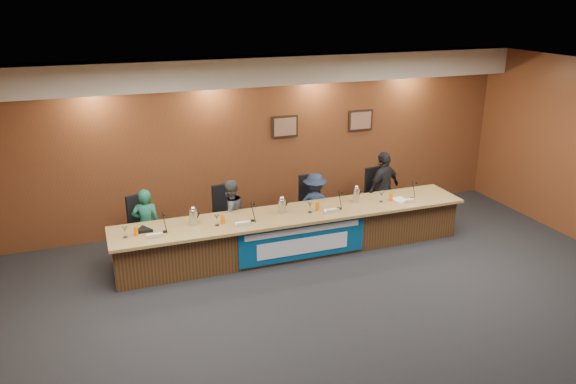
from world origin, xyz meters
name	(u,v)px	position (x,y,z in m)	size (l,w,h in m)	color
floor	(356,324)	(0.00, 0.00, 0.00)	(10.00, 10.00, 0.00)	black
ceiling	(368,88)	(0.00, 0.00, 3.20)	(10.00, 8.00, 0.04)	silver
wall_back	(265,141)	(0.00, 4.00, 1.60)	(10.00, 0.04, 3.20)	brown
soffit	(268,70)	(0.00, 3.75, 2.95)	(10.00, 0.50, 0.50)	beige
dais_body	(294,233)	(0.00, 2.40, 0.35)	(6.00, 0.80, 0.70)	#492D16
dais_top	(295,214)	(0.00, 2.35, 0.72)	(6.10, 0.95, 0.05)	olive
banner	(303,241)	(0.00, 1.99, 0.38)	(2.20, 0.02, 0.65)	navy
banner_text_upper	(303,230)	(0.00, 1.97, 0.58)	(2.00, 0.01, 0.10)	silver
banner_text_lower	(303,246)	(0.00, 1.97, 0.30)	(1.60, 0.01, 0.28)	silver
wall_photo_left	(285,127)	(0.40, 3.97, 1.85)	(0.52, 0.04, 0.42)	black
wall_photo_right	(360,120)	(2.00, 3.97, 1.85)	(0.52, 0.04, 0.42)	black
panelist_a	(147,225)	(-2.39, 2.97, 0.63)	(0.46, 0.30, 1.25)	#165540
panelist_b	(230,214)	(-0.97, 2.97, 0.62)	(0.61, 0.47, 1.25)	#46464A
panelist_c	(315,205)	(0.62, 2.97, 0.59)	(0.77, 0.44, 1.19)	#18233D
panelist_d	(383,189)	(2.03, 2.97, 0.73)	(0.85, 0.36, 1.46)	black
office_chair_a	(147,231)	(-2.39, 3.07, 0.48)	(0.48, 0.48, 0.08)	black
office_chair_b	(229,220)	(-0.97, 3.07, 0.48)	(0.48, 0.48, 0.08)	black
office_chair_c	(313,208)	(0.62, 3.07, 0.48)	(0.48, 0.48, 0.08)	black
office_chair_d	(380,199)	(2.03, 3.07, 0.48)	(0.48, 0.48, 0.08)	black
nameplate_a	(155,236)	(-2.36, 2.10, 0.80)	(0.24, 0.06, 0.09)	white
microphone_a	(165,232)	(-2.18, 2.28, 0.76)	(0.07, 0.07, 0.02)	black
juice_glass_a	(136,231)	(-2.61, 2.30, 0.82)	(0.06, 0.06, 0.15)	#F66C00
water_glass_a	(125,232)	(-2.78, 2.28, 0.84)	(0.08, 0.08, 0.18)	silver
nameplate_b	(244,224)	(-0.98, 2.09, 0.80)	(0.24, 0.06, 0.09)	white
microphone_b	(253,221)	(-0.78, 2.24, 0.76)	(0.07, 0.07, 0.02)	black
juice_glass_b	(223,219)	(-1.26, 2.31, 0.82)	(0.06, 0.06, 0.15)	#F66C00
water_glass_b	(217,220)	(-1.37, 2.26, 0.84)	(0.08, 0.08, 0.18)	silver
nameplate_c	(332,211)	(0.58, 2.12, 0.80)	(0.24, 0.06, 0.09)	white
microphone_c	(339,208)	(0.76, 2.25, 0.76)	(0.07, 0.07, 0.02)	black
juice_glass_c	(317,206)	(0.39, 2.31, 0.82)	(0.06, 0.06, 0.15)	#F66C00
water_glass_c	(310,207)	(0.24, 2.28, 0.84)	(0.08, 0.08, 0.18)	silver
nameplate_d	(410,201)	(2.06, 2.08, 0.80)	(0.24, 0.06, 0.09)	white
microphone_d	(412,198)	(2.21, 2.26, 0.76)	(0.07, 0.07, 0.02)	black
juice_glass_d	(391,197)	(1.80, 2.29, 0.82)	(0.06, 0.06, 0.15)	#F66C00
water_glass_d	(381,197)	(1.61, 2.31, 0.84)	(0.08, 0.08, 0.18)	silver
carafe_left	(193,218)	(-1.71, 2.41, 0.88)	(0.13, 0.13, 0.25)	silver
carafe_mid	(282,206)	(-0.21, 2.42, 0.87)	(0.13, 0.13, 0.23)	silver
carafe_right	(356,195)	(1.19, 2.46, 0.88)	(0.11, 0.11, 0.26)	silver
speakerphone	(143,230)	(-2.49, 2.42, 0.78)	(0.32, 0.32, 0.05)	black
paper_stack	(401,200)	(1.99, 2.27, 0.75)	(0.22, 0.30, 0.01)	white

